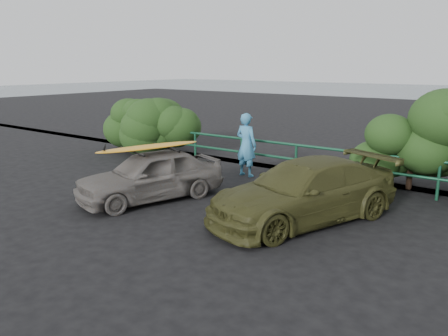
# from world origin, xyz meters

# --- Properties ---
(ground) EXTENTS (80.00, 80.00, 0.00)m
(ground) POSITION_xyz_m (0.00, 0.00, 0.00)
(ground) COLOR black
(guardrail) EXTENTS (14.00, 0.08, 1.04)m
(guardrail) POSITION_xyz_m (0.00, 5.00, 0.52)
(guardrail) COLOR #13442D
(guardrail) RESTS_ON ground
(shrub_left) EXTENTS (3.20, 2.40, 1.97)m
(shrub_left) POSITION_xyz_m (-4.80, 5.40, 0.98)
(shrub_left) COLOR #234218
(shrub_left) RESTS_ON ground
(shrub_right) EXTENTS (3.20, 2.40, 2.59)m
(shrub_right) POSITION_xyz_m (5.00, 5.50, 1.30)
(shrub_right) COLOR #234218
(shrub_right) RESTS_ON ground
(sedan) EXTENTS (2.62, 4.04, 1.28)m
(sedan) POSITION_xyz_m (-0.92, 0.76, 0.64)
(sedan) COLOR #655F5A
(sedan) RESTS_ON ground
(olive_vehicle) EXTENTS (3.47, 4.95, 1.33)m
(olive_vehicle) POSITION_xyz_m (2.91, 1.66, 0.67)
(olive_vehicle) COLOR #3D3E1B
(olive_vehicle) RESTS_ON ground
(man) EXTENTS (0.74, 0.52, 1.95)m
(man) POSITION_xyz_m (-0.32, 4.25, 0.98)
(man) COLOR teal
(man) RESTS_ON ground
(roof_rack) EXTENTS (1.63, 1.37, 0.05)m
(roof_rack) POSITION_xyz_m (-0.92, 0.76, 1.30)
(roof_rack) COLOR black
(roof_rack) RESTS_ON sedan
(surfboard) EXTENTS (1.42, 2.82, 0.08)m
(surfboard) POSITION_xyz_m (-0.92, 0.76, 1.37)
(surfboard) COLOR orange
(surfboard) RESTS_ON roof_rack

